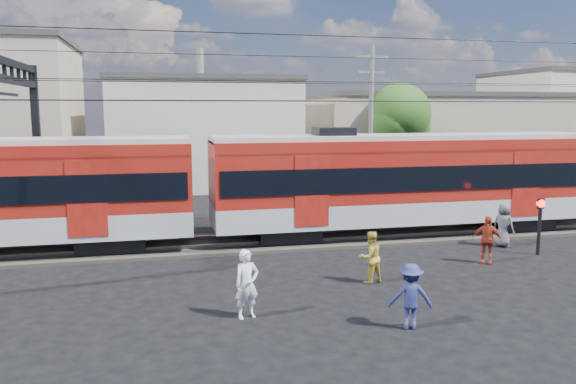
{
  "coord_description": "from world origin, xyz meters",
  "views": [
    {
      "loc": [
        -4.95,
        -13.12,
        5.18
      ],
      "look_at": [
        -0.79,
        5.0,
        2.44
      ],
      "focal_mm": 35.0,
      "sensor_mm": 36.0,
      "label": 1
    }
  ],
  "objects_px": {
    "pedestrian_c": "(410,296)",
    "pedestrian_a": "(247,284)",
    "commuter_train": "(412,178)",
    "crossing_signal": "(540,216)"
  },
  "relations": [
    {
      "from": "pedestrian_c",
      "to": "pedestrian_a",
      "type": "bearing_deg",
      "value": -7.81
    },
    {
      "from": "pedestrian_c",
      "to": "crossing_signal",
      "type": "bearing_deg",
      "value": -129.4
    },
    {
      "from": "pedestrian_a",
      "to": "crossing_signal",
      "type": "height_order",
      "value": "crossing_signal"
    },
    {
      "from": "commuter_train",
      "to": "pedestrian_a",
      "type": "distance_m",
      "value": 11.31
    },
    {
      "from": "pedestrian_a",
      "to": "pedestrian_c",
      "type": "relative_size",
      "value": 1.1
    },
    {
      "from": "commuter_train",
      "to": "pedestrian_c",
      "type": "distance_m",
      "value": 10.43
    },
    {
      "from": "pedestrian_c",
      "to": "commuter_train",
      "type": "bearing_deg",
      "value": -100.18
    },
    {
      "from": "pedestrian_a",
      "to": "crossing_signal",
      "type": "relative_size",
      "value": 0.85
    },
    {
      "from": "pedestrian_a",
      "to": "crossing_signal",
      "type": "bearing_deg",
      "value": 1.9
    },
    {
      "from": "pedestrian_c",
      "to": "crossing_signal",
      "type": "xyz_separation_m",
      "value": [
        7.47,
        5.32,
        0.63
      ]
    }
  ]
}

